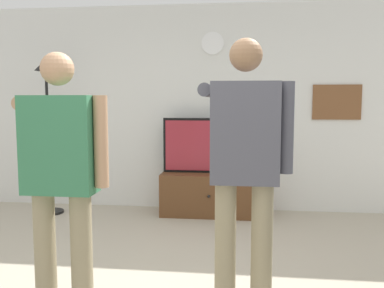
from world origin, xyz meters
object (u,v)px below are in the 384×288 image
object	(u,v)px
wall_clock	(213,43)
person_standing_nearer_couch	(244,162)
television	(211,146)
person_standing_nearer_lamp	(61,170)
tv_stand	(210,194)
framed_picture	(337,102)
floor_lamp	(47,104)

from	to	relation	value
wall_clock	person_standing_nearer_couch	size ratio (longest dim) A/B	0.16
television	person_standing_nearer_lamp	distance (m)	2.82
tv_stand	person_standing_nearer_couch	bearing A→B (deg)	-80.81
framed_picture	floor_lamp	xyz separation A→B (m)	(-3.64, -0.48, -0.03)
floor_lamp	person_standing_nearer_lamp	bearing A→B (deg)	-62.49
floor_lamp	wall_clock	bearing A→B (deg)	12.87
person_standing_nearer_lamp	person_standing_nearer_couch	world-z (taller)	person_standing_nearer_couch
framed_picture	person_standing_nearer_couch	size ratio (longest dim) A/B	0.33
floor_lamp	person_standing_nearer_couch	bearing A→B (deg)	-43.37
television	person_standing_nearer_lamp	world-z (taller)	person_standing_nearer_lamp
framed_picture	floor_lamp	bearing A→B (deg)	-172.57
television	person_standing_nearer_lamp	xyz separation A→B (m)	(-0.77, -2.71, 0.12)
wall_clock	tv_stand	bearing A→B (deg)	-90.00
wall_clock	framed_picture	bearing A→B (deg)	0.18
television	floor_lamp	xyz separation A→B (m)	(-2.06, -0.23, 0.52)
floor_lamp	person_standing_nearer_couch	world-z (taller)	floor_lamp
wall_clock	person_standing_nearer_lamp	bearing A→B (deg)	-104.56
framed_picture	person_standing_nearer_couch	xyz separation A→B (m)	(-1.18, -2.80, -0.38)
wall_clock	person_standing_nearer_lamp	size ratio (longest dim) A/B	0.17
person_standing_nearer_lamp	person_standing_nearer_couch	bearing A→B (deg)	7.42
wall_clock	floor_lamp	distance (m)	2.25
wall_clock	floor_lamp	bearing A→B (deg)	-167.13
tv_stand	person_standing_nearer_lamp	world-z (taller)	person_standing_nearer_lamp
tv_stand	television	distance (m)	0.62
television	person_standing_nearer_couch	world-z (taller)	person_standing_nearer_couch
floor_lamp	person_standing_nearer_couch	distance (m)	3.41
person_standing_nearer_couch	television	bearing A→B (deg)	99.02
wall_clock	framed_picture	size ratio (longest dim) A/B	0.48
framed_picture	floor_lamp	distance (m)	3.67
tv_stand	framed_picture	world-z (taller)	framed_picture
tv_stand	wall_clock	size ratio (longest dim) A/B	4.27
television	floor_lamp	size ratio (longest dim) A/B	0.62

